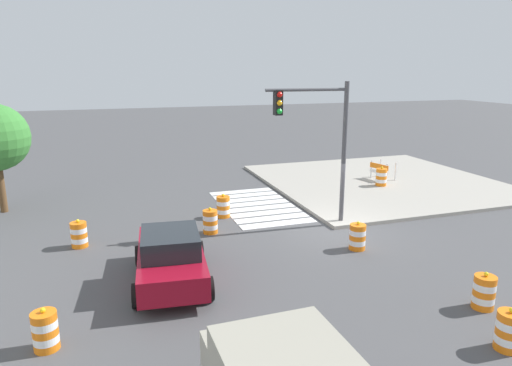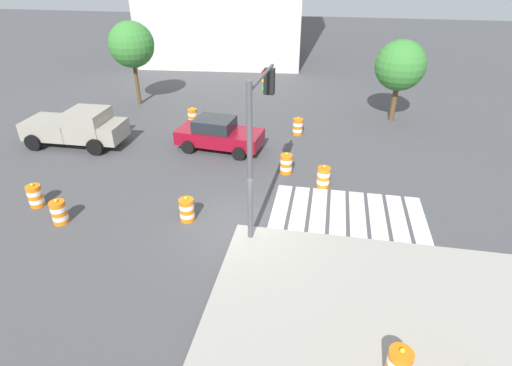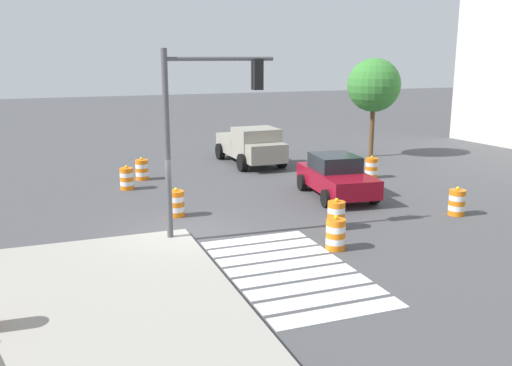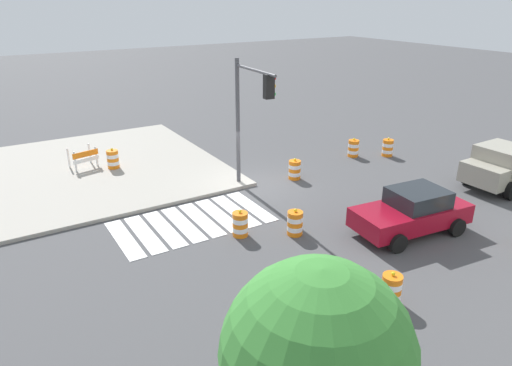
{
  "view_description": "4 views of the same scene",
  "coord_description": "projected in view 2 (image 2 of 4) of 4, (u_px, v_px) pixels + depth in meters",
  "views": [
    {
      "loc": [
        -15.08,
        8.27,
        6.13
      ],
      "look_at": [
        1.66,
        2.66,
        1.71
      ],
      "focal_mm": 32.31,
      "sensor_mm": 36.0,
      "label": 1
    },
    {
      "loc": [
        2.87,
        -11.79,
        8.75
      ],
      "look_at": [
        0.43,
        1.41,
        1.16
      ],
      "focal_mm": 28.31,
      "sensor_mm": 36.0,
      "label": 2
    },
    {
      "loc": [
        16.48,
        -3.86,
        5.5
      ],
      "look_at": [
        1.06,
        1.97,
        1.69
      ],
      "focal_mm": 39.43,
      "sensor_mm": 36.0,
      "label": 3
    },
    {
      "loc": [
        10.21,
        16.64,
        8.06
      ],
      "look_at": [
        1.7,
        2.71,
        1.44
      ],
      "focal_mm": 32.61,
      "sensor_mm": 36.0,
      "label": 4
    }
  ],
  "objects": [
    {
      "name": "traffic_barrel_near_corner",
      "position": [
        286.0,
        164.0,
        18.41
      ],
      "size": [
        0.56,
        0.56,
        1.02
      ],
      "color": "orange",
      "rests_on": "ground"
    },
    {
      "name": "traffic_barrel_median_far",
      "position": [
        298.0,
        127.0,
        22.41
      ],
      "size": [
        0.56,
        0.56,
        1.02
      ],
      "color": "orange",
      "rests_on": "ground"
    },
    {
      "name": "ground_plane",
      "position": [
        238.0,
        228.0,
        14.85
      ],
      "size": [
        120.0,
        120.0,
        0.0
      ],
      "primitive_type": "plane",
      "color": "#474749"
    },
    {
      "name": "traffic_barrel_crosswalk_end",
      "position": [
        187.0,
        210.0,
        15.1
      ],
      "size": [
        0.56,
        0.56,
        1.02
      ],
      "color": "orange",
      "rests_on": "ground"
    },
    {
      "name": "traffic_barrel_median_near",
      "position": [
        59.0,
        212.0,
        14.94
      ],
      "size": [
        0.56,
        0.56,
        1.02
      ],
      "color": "orange",
      "rests_on": "ground"
    },
    {
      "name": "traffic_light_pole",
      "position": [
        258.0,
        124.0,
        13.29
      ],
      "size": [
        0.48,
        3.29,
        5.5
      ],
      "color": "#4C4C51",
      "rests_on": "sidewalk_corner"
    },
    {
      "name": "street_tree_streetside_mid",
      "position": [
        131.0,
        45.0,
        25.41
      ],
      "size": [
        2.84,
        2.84,
        5.28
      ],
      "color": "brown",
      "rests_on": "ground"
    },
    {
      "name": "traffic_barrel_lane_center",
      "position": [
        323.0,
        177.0,
        17.32
      ],
      "size": [
        0.56,
        0.56,
        1.02
      ],
      "color": "orange",
      "rests_on": "ground"
    },
    {
      "name": "street_tree_streetside_near",
      "position": [
        400.0,
        66.0,
        22.98
      ],
      "size": [
        2.85,
        2.85,
        4.71
      ],
      "color": "brown",
      "rests_on": "ground"
    },
    {
      "name": "traffic_barrel_opposite_curb",
      "position": [
        193.0,
        116.0,
        23.82
      ],
      "size": [
        0.56,
        0.56,
        1.02
      ],
      "color": "orange",
      "rests_on": "ground"
    },
    {
      "name": "pickup_truck",
      "position": [
        79.0,
        127.0,
        20.92
      ],
      "size": [
        5.18,
        2.41,
        1.92
      ],
      "color": "gray",
      "rests_on": "ground"
    },
    {
      "name": "traffic_barrel_far_curb",
      "position": [
        35.0,
        196.0,
        15.97
      ],
      "size": [
        0.56,
        0.56,
        1.02
      ],
      "color": "orange",
      "rests_on": "ground"
    },
    {
      "name": "sports_car",
      "position": [
        219.0,
        134.0,
        20.56
      ],
      "size": [
        4.47,
        2.49,
        1.63
      ],
      "color": "maroon",
      "rests_on": "ground"
    },
    {
      "name": "crosswalk_stripes",
      "position": [
        348.0,
        212.0,
        15.76
      ],
      "size": [
        5.85,
        3.2,
        0.02
      ],
      "color": "silver",
      "rests_on": "ground"
    },
    {
      "name": "traffic_barrel_on_sidewalk",
      "position": [
        398.0,
        365.0,
        9.19
      ],
      "size": [
        0.56,
        0.56,
        1.02
      ],
      "color": "orange",
      "rests_on": "sidewalk_corner"
    }
  ]
}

